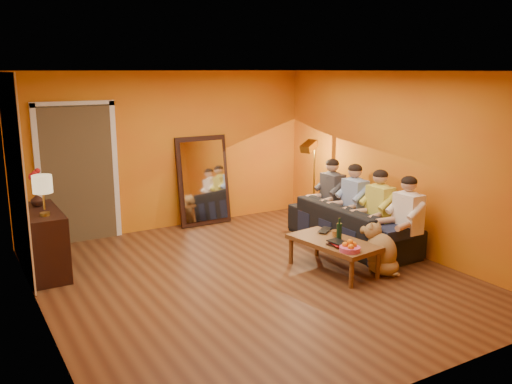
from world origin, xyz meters
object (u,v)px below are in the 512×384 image
table_lamp (43,196)px  person_mid_left (380,211)px  tumbler (335,233)px  wine_bottle (339,230)px  sideboard (44,242)px  person_far_right (332,196)px  laptop (328,231)px  dog (381,248)px  person_mid_right (355,203)px  mirror_frame (203,181)px  floor_lamp (314,185)px  person_far_left (408,220)px  coffee_table (333,256)px  vase (37,200)px  sofa (352,224)px

table_lamp → person_mid_left: 4.58m
tumbler → wine_bottle: bearing=-112.4°
sideboard → person_far_right: size_ratio=0.97×
wine_bottle → laptop: wine_bottle is taller
dog → person_mid_right: person_mid_right is taller
mirror_frame → floor_lamp: 1.89m
person_far_left → person_far_right: same height
sideboard → table_lamp: size_ratio=2.31×
person_far_left → coffee_table: bearing=166.1°
table_lamp → floor_lamp: size_ratio=0.35×
mirror_frame → person_far_left: bearing=-63.7°
floor_lamp → person_far_left: size_ratio=1.18×
tumbler → coffee_table: bearing=-135.0°
sideboard → dog: size_ratio=1.72×
person_mid_left → person_mid_right: size_ratio=1.00×
person_mid_right → table_lamp: bearing=170.8°
person_mid_right → vase: person_mid_right is taller
person_mid_left → coffee_table: bearing=-165.0°
dog → laptop: bearing=135.0°
sideboard → dog: (3.80, -2.23, -0.08)m
floor_lamp → person_far_right: size_ratio=1.18×
coffee_table → laptop: size_ratio=3.87×
person_mid_left → person_mid_right: 0.55m
sofa → laptop: bearing=117.1°
laptop → vase: bearing=116.5°
sideboard → table_lamp: 0.74m
table_lamp → person_far_right: (4.37, -0.16, -0.49)m
mirror_frame → dog: size_ratio=2.22×
coffee_table → vase: vase is taller
coffee_table → floor_lamp: size_ratio=0.85×
coffee_table → person_far_left: bearing=-22.0°
wine_bottle → person_far_right: bearing=54.7°
person_mid_left → person_far_right: 1.10m
table_lamp → floor_lamp: bearing=4.0°
person_mid_right → person_far_right: 0.55m
person_far_left → table_lamp: bearing=157.5°
table_lamp → person_far_right: bearing=-2.1°
person_far_left → person_mid_left: bearing=90.0°
laptop → vase: 3.93m
mirror_frame → tumbler: 2.89m
mirror_frame → coffee_table: size_ratio=1.25×
coffee_table → person_mid_left: bearing=7.0°
person_far_left → wine_bottle: size_ratio=3.94×
table_lamp → vase: (0.00, 0.55, -0.17)m
coffee_table → person_mid_left: 1.17m
person_far_left → vase: size_ratio=6.82×
dog → laptop: size_ratio=2.17×
coffee_table → person_mid_right: 1.41m
sideboard → sofa: sideboard is taller
wine_bottle → floor_lamp: bearing=62.6°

